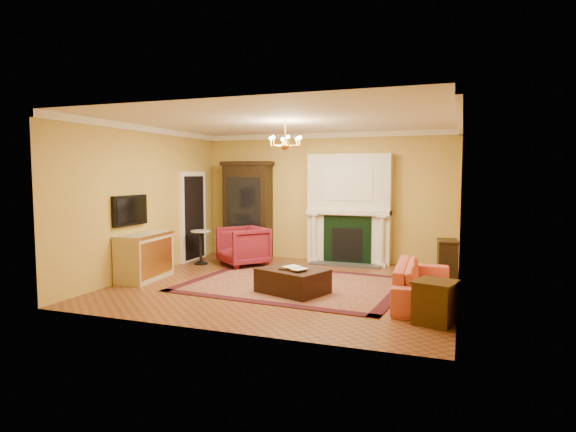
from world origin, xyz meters
The scene contains 26 objects.
floor centered at (0.00, 0.00, -0.01)m, with size 6.00×5.50×0.02m, color brown.
ceiling centered at (0.00, 0.00, 3.01)m, with size 6.00×5.50×0.02m, color silver.
wall_back centered at (0.00, 2.76, 1.50)m, with size 6.00×0.02×3.00m, color #BE9344.
wall_front centered at (0.00, -2.76, 1.50)m, with size 6.00×0.02×3.00m, color #BE9344.
wall_left centered at (-3.01, 0.00, 1.50)m, with size 0.02×5.50×3.00m, color #BE9344.
wall_right centered at (3.01, 0.00, 1.50)m, with size 0.02×5.50×3.00m, color #BE9344.
fireplace centered at (0.60, 2.57, 1.19)m, with size 1.90×0.70×2.50m.
crown_molding centered at (0.00, 0.96, 2.94)m, with size 6.00×5.50×0.12m.
doorway centered at (-2.95, 1.70, 1.05)m, with size 0.08×1.05×2.10m.
tv_panel centered at (-2.95, -0.60, 1.35)m, with size 0.09×0.95×0.58m.
gilt_mirror centered at (2.97, 1.40, 1.65)m, with size 0.06×0.76×1.05m.
chandelier centered at (0.00, 0.00, 2.61)m, with size 0.63×0.55×0.53m.
oriental_rug centered at (0.15, 0.08, 0.01)m, with size 3.89×2.92×0.02m, color #470F13.
china_cabinet centered at (-1.89, 2.49, 1.12)m, with size 1.12×0.51×2.25m, color black.
wingback_armchair centered at (-1.54, 1.45, 0.48)m, with size 0.93×0.87×0.96m, color maroon.
pedestal_table centered at (-2.51, 1.27, 0.45)m, with size 0.43×0.43×0.77m.
commode centered at (-2.73, -0.49, 0.45)m, with size 0.57×1.21×0.90m, color #C8B592.
coral_sofa centered at (2.48, -0.37, 0.42)m, with size 2.13×0.62×0.83m, color #BF573C.
end_table centered at (2.72, -1.46, 0.28)m, with size 0.49×0.49×0.57m, color #321E0D.
console_table centered at (2.78, 1.83, 0.35)m, with size 0.36×0.63×0.71m, color black.
leather_ottoman centered at (0.33, -0.53, 0.22)m, with size 1.09×0.80×0.41m, color black.
ottoman_tray centered at (0.37, -0.57, 0.44)m, with size 0.42×0.33×0.03m, color black.
book_a centered at (0.22, -0.53, 0.60)m, with size 0.22×0.03×0.29m, color gray.
book_b centered at (0.42, -0.65, 0.59)m, with size 0.20×0.02×0.27m, color gray.
topiary_left centered at (-0.16, 2.53, 1.48)m, with size 0.17×0.17×0.45m.
topiary_right centered at (1.27, 2.53, 1.49)m, with size 0.18×0.18×0.48m.
Camera 1 is at (3.02, -8.19, 2.04)m, focal length 30.00 mm.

